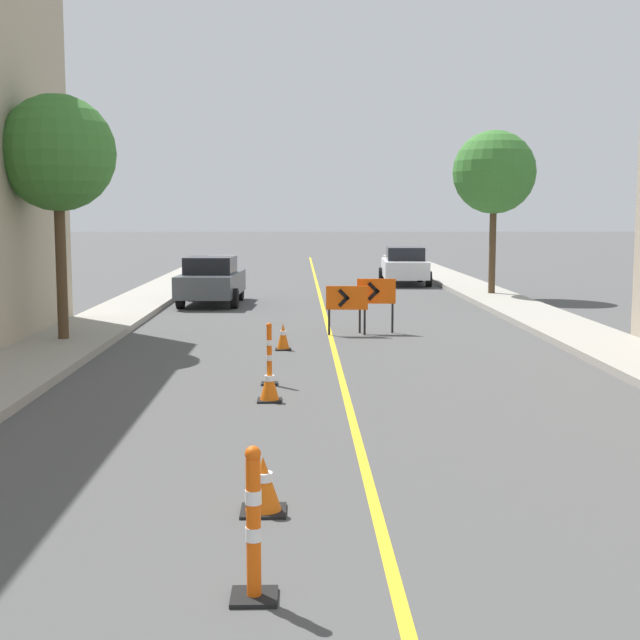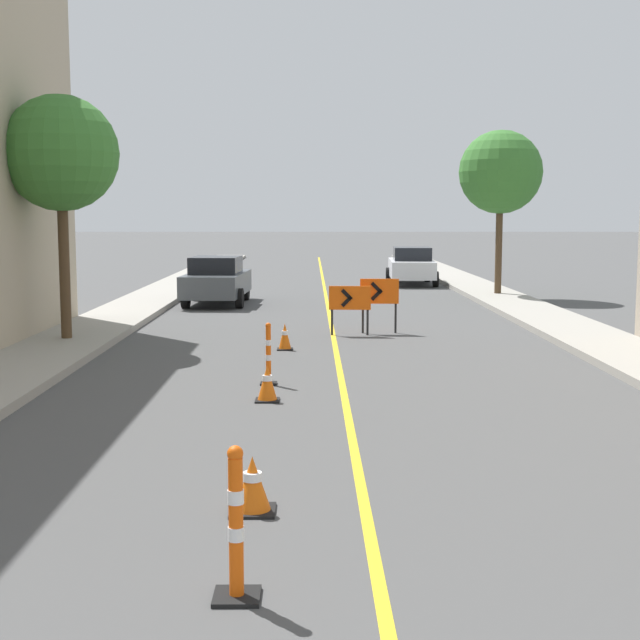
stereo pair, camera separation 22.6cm
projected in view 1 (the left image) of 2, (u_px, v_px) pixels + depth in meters
lane_stripe at (321, 300)px, 30.86m from camera, size 0.12×61.73×0.01m
sidewalk_left at (146, 298)px, 30.70m from camera, size 1.98×61.73×0.16m
sidewalk_right at (494, 298)px, 30.99m from camera, size 1.98×61.73×0.16m
traffic_cone_second at (263, 485)px, 8.91m from camera, size 0.46×0.46×0.58m
traffic_cone_third at (269, 383)px, 14.20m from camera, size 0.39×0.39×0.59m
traffic_cone_fourth at (283, 337)px, 19.59m from camera, size 0.34×0.34×0.59m
delineator_post_front at (254, 533)px, 6.86m from camera, size 0.37×0.37×1.22m
delineator_post_rear at (269, 358)px, 15.57m from camera, size 0.29×0.29×1.10m
arrow_barricade_primary at (347, 300)px, 21.91m from camera, size 1.04×0.12×1.22m
arrow_barricade_secondary at (376, 294)px, 22.30m from camera, size 0.97×0.12×1.37m
parked_car_curb_near at (211, 280)px, 29.39m from camera, size 2.02×4.39×1.59m
parked_car_curb_mid at (405, 266)px, 37.79m from camera, size 2.02×4.39×1.59m
street_tree_left_near at (57, 154)px, 19.77m from camera, size 2.59×2.59×5.46m
street_tree_right_near at (494, 173)px, 31.39m from camera, size 2.93×2.93×5.75m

